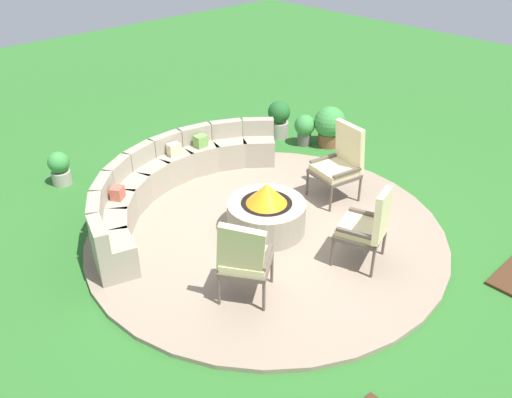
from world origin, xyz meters
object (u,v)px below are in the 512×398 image
object	(u,v)px
fire_pit	(266,212)
potted_plant_3	(305,128)
lounge_chair_front_left	(244,258)
lounge_chair_back_left	(340,162)
curved_stone_bench	(169,180)
potted_plant_0	(279,118)
potted_plant_2	(60,167)
lounge_chair_front_right	(368,225)
potted_plant_1	(330,125)

from	to	relation	value
fire_pit	potted_plant_3	xyz separation A→B (m)	(2.48, 1.55, -0.01)
lounge_chair_front_left	lounge_chair_back_left	xyz separation A→B (m)	(2.52, 0.70, 0.01)
lounge_chair_back_left	fire_pit	bearing A→B (deg)	97.38
curved_stone_bench	potted_plant_0	size ratio (longest dim) A/B	5.54
potted_plant_2	potted_plant_3	distance (m)	4.19
lounge_chair_front_left	potted_plant_3	xyz separation A→B (m)	(3.61, 2.35, -0.30)
potted_plant_2	potted_plant_3	bearing A→B (deg)	-23.03
fire_pit	curved_stone_bench	distance (m)	1.65
lounge_chair_front_right	potted_plant_2	bearing A→B (deg)	91.61
lounge_chair_back_left	potted_plant_3	size ratio (longest dim) A/B	2.01
lounge_chair_front_left	potted_plant_0	bearing A→B (deg)	94.82
lounge_chair_back_left	potted_plant_3	xyz separation A→B (m)	(1.09, 1.65, -0.31)
lounge_chair_front_left	potted_plant_1	world-z (taller)	lounge_chair_front_left
potted_plant_3	potted_plant_2	bearing A→B (deg)	156.97
curved_stone_bench	lounge_chair_front_right	xyz separation A→B (m)	(0.83, -2.91, 0.25)
potted_plant_3	lounge_chair_back_left	bearing A→B (deg)	-123.37
lounge_chair_front_left	lounge_chair_back_left	distance (m)	2.62
potted_plant_0	potted_plant_3	size ratio (longest dim) A/B	1.24
fire_pit	lounge_chair_front_left	world-z (taller)	lounge_chair_front_left
potted_plant_1	lounge_chair_front_right	bearing A→B (deg)	-133.08
curved_stone_bench	lounge_chair_front_left	distance (m)	2.50
potted_plant_1	potted_plant_3	distance (m)	0.44
lounge_chair_front_right	potted_plant_2	distance (m)	4.86
curved_stone_bench	lounge_chair_front_left	bearing A→B (deg)	-105.87
lounge_chair_front_left	potted_plant_3	bearing A→B (deg)	88.33
fire_pit	curved_stone_bench	world-z (taller)	curved_stone_bench
fire_pit	lounge_chair_front_right	xyz separation A→B (m)	(0.39, -1.33, 0.27)
lounge_chair_front_right	potted_plant_2	world-z (taller)	lounge_chair_front_right
lounge_chair_front_left	lounge_chair_back_left	world-z (taller)	lounge_chair_back_left
potted_plant_3	lounge_chair_front_left	bearing A→B (deg)	-146.88
lounge_chair_front_right	lounge_chair_back_left	size ratio (longest dim) A/B	0.92
potted_plant_0	potted_plant_1	world-z (taller)	potted_plant_1
fire_pit	potted_plant_1	bearing A→B (deg)	23.82
lounge_chair_front_right	potted_plant_1	xyz separation A→B (m)	(2.39, 2.55, -0.20)
fire_pit	lounge_chair_back_left	world-z (taller)	lounge_chair_back_left
lounge_chair_front_right	potted_plant_0	distance (m)	3.97
curved_stone_bench	potted_plant_3	distance (m)	2.93
potted_plant_3	potted_plant_1	bearing A→B (deg)	-47.93
lounge_chair_front_left	fire_pit	bearing A→B (deg)	90.69
potted_plant_0	lounge_chair_back_left	bearing A→B (deg)	-114.17
potted_plant_1	potted_plant_2	bearing A→B (deg)	154.67
lounge_chair_front_right	potted_plant_3	world-z (taller)	lounge_chair_front_right
lounge_chair_front_right	lounge_chair_back_left	distance (m)	1.59
curved_stone_bench	lounge_chair_front_left	world-z (taller)	lounge_chair_front_left
lounge_chair_front_right	lounge_chair_back_left	world-z (taller)	lounge_chair_back_left
lounge_chair_back_left	potted_plant_2	size ratio (longest dim) A/B	2.08
curved_stone_bench	lounge_chair_front_right	size ratio (longest dim) A/B	3.70
lounge_chair_front_left	potted_plant_2	world-z (taller)	lounge_chair_front_left
fire_pit	lounge_chair_front_right	world-z (taller)	lounge_chair_front_right
fire_pit	lounge_chair_back_left	xyz separation A→B (m)	(1.39, -0.10, 0.30)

